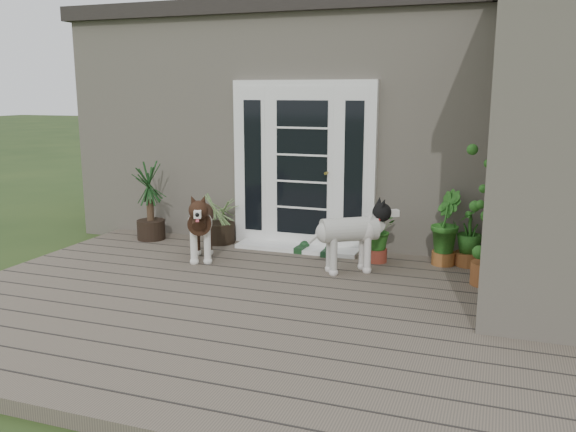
% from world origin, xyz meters
% --- Properties ---
extents(deck, '(6.20, 4.60, 0.12)m').
position_xyz_m(deck, '(0.00, 0.40, 0.06)').
color(deck, '#6B5B4C').
rests_on(deck, ground).
extents(house_main, '(7.40, 4.00, 3.10)m').
position_xyz_m(house_main, '(0.00, 4.65, 1.55)').
color(house_main, '#665E54').
rests_on(house_main, ground).
extents(roof_main, '(7.60, 4.20, 0.20)m').
position_xyz_m(roof_main, '(0.00, 4.65, 3.20)').
color(roof_main, '#2D2826').
rests_on(roof_main, house_main).
extents(door_unit, '(1.90, 0.14, 2.15)m').
position_xyz_m(door_unit, '(-0.20, 2.60, 1.19)').
color(door_unit, white).
rests_on(door_unit, deck).
extents(door_step, '(1.60, 0.40, 0.05)m').
position_xyz_m(door_step, '(-0.20, 2.40, 0.14)').
color(door_step, white).
rests_on(door_step, deck).
extents(brindle_dog, '(0.71, 0.97, 0.74)m').
position_xyz_m(brindle_dog, '(-1.15, 1.58, 0.49)').
color(brindle_dog, '#3C2315').
rests_on(brindle_dog, deck).
extents(white_dog, '(0.93, 0.79, 0.72)m').
position_xyz_m(white_dog, '(0.66, 1.67, 0.48)').
color(white_dog, white).
rests_on(white_dog, deck).
extents(spider_plant, '(0.89, 0.89, 0.72)m').
position_xyz_m(spider_plant, '(-1.31, 2.40, 0.48)').
color(spider_plant, '#92A565').
rests_on(spider_plant, deck).
extents(yucca, '(0.83, 0.83, 1.05)m').
position_xyz_m(yucca, '(-2.30, 2.26, 0.65)').
color(yucca, black).
rests_on(yucca, deck).
extents(herb_a, '(0.63, 0.63, 0.58)m').
position_xyz_m(herb_a, '(0.88, 2.19, 0.41)').
color(herb_a, '#1F4F16').
rests_on(herb_a, deck).
extents(herb_b, '(0.50, 0.50, 0.66)m').
position_xyz_m(herb_b, '(1.64, 2.34, 0.45)').
color(herb_b, '#1C5017').
rests_on(herb_b, deck).
extents(herb_c, '(0.39, 0.39, 0.56)m').
position_xyz_m(herb_c, '(1.91, 2.39, 0.40)').
color(herb_c, '#204D16').
rests_on(herb_c, deck).
extents(sapling, '(0.51, 0.51, 1.71)m').
position_xyz_m(sapling, '(2.14, 1.71, 0.97)').
color(sapling, '#295819').
rests_on(sapling, deck).
extents(clog_left, '(0.17, 0.33, 0.10)m').
position_xyz_m(clog_left, '(-0.12, 2.33, 0.17)').
color(clog_left, '#16381B').
rests_on(clog_left, deck).
extents(clog_right, '(0.14, 0.30, 0.09)m').
position_xyz_m(clog_right, '(0.23, 2.27, 0.16)').
color(clog_right, '#16381D').
rests_on(clog_right, deck).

